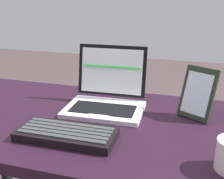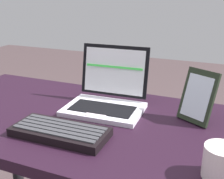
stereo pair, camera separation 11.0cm
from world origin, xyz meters
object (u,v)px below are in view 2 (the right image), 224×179
Objects in this scene: external_keyboard at (60,132)px; coffee_mug at (222,163)px; photo_frame at (198,97)px; laptop_front at (107,97)px.

coffee_mug is at bearing -3.23° from external_keyboard.
photo_frame is 0.33m from coffee_mug.
photo_frame reaches higher than coffee_mug.
coffee_mug is at bearing -33.73° from laptop_front.
photo_frame is (0.34, 0.01, 0.05)m from laptop_front.
laptop_front is 2.26× the size of coffee_mug.
photo_frame is at bearing 36.03° from external_keyboard.
external_keyboard is (-0.05, -0.27, -0.03)m from laptop_front.
external_keyboard is 0.49m from photo_frame.
external_keyboard is 1.69× the size of photo_frame.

